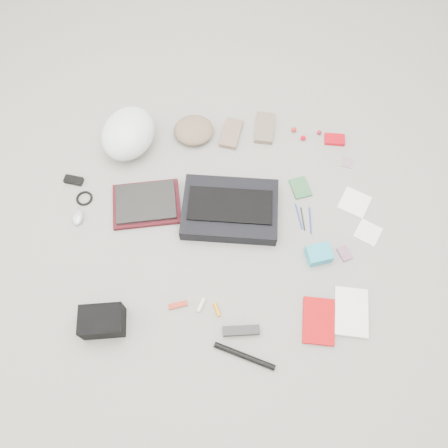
{
  "coord_description": "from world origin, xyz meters",
  "views": [
    {
      "loc": [
        -0.0,
        -0.9,
        1.94
      ],
      "look_at": [
        0.0,
        0.0,
        0.05
      ],
      "focal_mm": 35.0,
      "sensor_mm": 36.0,
      "label": 1
    }
  ],
  "objects_px": {
    "messenger_bag": "(230,209)",
    "laptop": "(146,202)",
    "accordion_wallet": "(319,254)",
    "bike_helmet": "(128,133)",
    "book_red": "(319,321)",
    "camera_bag": "(102,321)"
  },
  "relations": [
    {
      "from": "book_red",
      "to": "camera_bag",
      "type": "bearing_deg",
      "value": -173.08
    },
    {
      "from": "accordion_wallet",
      "to": "laptop",
      "type": "bearing_deg",
      "value": 148.56
    },
    {
      "from": "laptop",
      "to": "camera_bag",
      "type": "xyz_separation_m",
      "value": [
        -0.14,
        -0.6,
        0.03
      ]
    },
    {
      "from": "messenger_bag",
      "to": "laptop",
      "type": "xyz_separation_m",
      "value": [
        -0.42,
        0.05,
        -0.01
      ]
    },
    {
      "from": "bike_helmet",
      "to": "camera_bag",
      "type": "relative_size",
      "value": 1.79
    },
    {
      "from": "camera_bag",
      "to": "accordion_wallet",
      "type": "distance_m",
      "value": 1.03
    },
    {
      "from": "laptop",
      "to": "book_red",
      "type": "relative_size",
      "value": 1.42
    },
    {
      "from": "messenger_bag",
      "to": "book_red",
      "type": "xyz_separation_m",
      "value": [
        0.39,
        -0.55,
        -0.03
      ]
    },
    {
      "from": "book_red",
      "to": "accordion_wallet",
      "type": "bearing_deg",
      "value": 91.22
    },
    {
      "from": "messenger_bag",
      "to": "bike_helmet",
      "type": "xyz_separation_m",
      "value": [
        -0.53,
        0.42,
        0.06
      ]
    },
    {
      "from": "bike_helmet",
      "to": "accordion_wallet",
      "type": "relative_size",
      "value": 2.94
    },
    {
      "from": "camera_bag",
      "to": "book_red",
      "type": "xyz_separation_m",
      "value": [
        0.95,
        0.01,
        -0.05
      ]
    },
    {
      "from": "bike_helmet",
      "to": "book_red",
      "type": "distance_m",
      "value": 1.33
    },
    {
      "from": "accordion_wallet",
      "to": "camera_bag",
      "type": "bearing_deg",
      "value": -174.74
    },
    {
      "from": "laptop",
      "to": "accordion_wallet",
      "type": "relative_size",
      "value": 2.63
    },
    {
      "from": "accordion_wallet",
      "to": "book_red",
      "type": "bearing_deg",
      "value": -108.11
    },
    {
      "from": "camera_bag",
      "to": "book_red",
      "type": "bearing_deg",
      "value": -3.6
    },
    {
      "from": "laptop",
      "to": "bike_helmet",
      "type": "height_order",
      "value": "bike_helmet"
    },
    {
      "from": "book_red",
      "to": "accordion_wallet",
      "type": "xyz_separation_m",
      "value": [
        0.03,
        0.31,
        0.02
      ]
    },
    {
      "from": "book_red",
      "to": "accordion_wallet",
      "type": "height_order",
      "value": "accordion_wallet"
    },
    {
      "from": "laptop",
      "to": "book_red",
      "type": "xyz_separation_m",
      "value": [
        0.81,
        -0.59,
        -0.02
      ]
    },
    {
      "from": "bike_helmet",
      "to": "camera_bag",
      "type": "distance_m",
      "value": 0.97
    }
  ]
}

